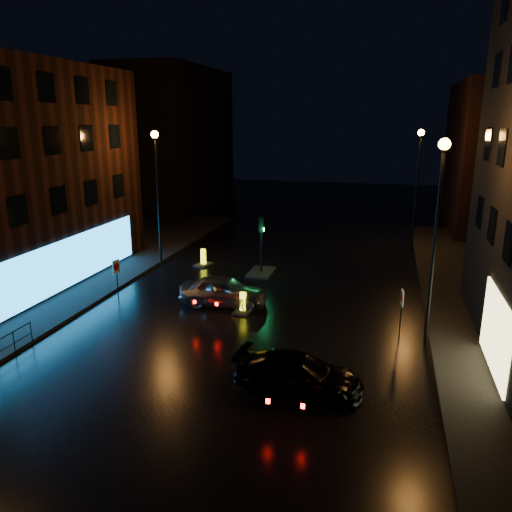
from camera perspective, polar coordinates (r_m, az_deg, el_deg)
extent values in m
plane|color=black|center=(17.71, -7.03, -15.47)|extent=(120.00, 120.00, 0.00)
cube|color=black|center=(31.00, -26.03, -3.03)|extent=(12.00, 44.00, 0.15)
cube|color=black|center=(53.73, -9.49, 13.04)|extent=(8.00, 16.00, 14.00)
cube|color=black|center=(47.03, 26.39, 10.14)|extent=(8.00, 14.00, 12.00)
cylinder|color=black|center=(31.60, -11.11, 5.93)|extent=(0.14, 0.14, 8.00)
cylinder|color=black|center=(31.21, -11.50, 13.19)|extent=(0.20, 0.20, 0.25)
sphere|color=orange|center=(31.20, -11.52, 13.47)|extent=(0.44, 0.44, 0.44)
cylinder|color=black|center=(20.76, 19.66, 0.40)|extent=(0.14, 0.14, 8.00)
cylinder|color=black|center=(20.16, 20.70, 11.45)|extent=(0.20, 0.20, 0.25)
sphere|color=orange|center=(20.15, 20.74, 11.87)|extent=(0.44, 0.44, 0.44)
cylinder|color=black|center=(36.44, 17.81, 6.72)|extent=(0.14, 0.14, 8.00)
cylinder|color=black|center=(36.10, 18.34, 13.00)|extent=(0.20, 0.20, 0.25)
sphere|color=orange|center=(36.10, 18.36, 13.24)|extent=(0.44, 0.44, 0.44)
cube|color=black|center=(30.28, 0.61, -1.85)|extent=(1.40, 2.40, 0.12)
cylinder|color=black|center=(29.91, 0.62, 0.60)|extent=(0.12, 0.12, 2.80)
cube|color=black|center=(29.54, 0.63, 3.60)|extent=(0.28, 0.22, 0.90)
cylinder|color=#0CFF59|center=(29.57, 0.89, 3.05)|extent=(0.05, 0.18, 0.18)
cylinder|color=black|center=(22.87, -24.29, -8.00)|extent=(0.04, 0.04, 1.00)
imported|color=#999BA0|center=(25.04, -3.71, -4.00)|extent=(4.43, 1.98, 1.48)
imported|color=black|center=(17.57, 4.92, -13.27)|extent=(4.52, 2.05, 1.28)
cube|color=black|center=(24.34, -1.48, -6.31)|extent=(0.88, 1.22, 0.10)
cube|color=yellow|center=(24.16, -1.49, -5.25)|extent=(0.28, 0.20, 0.96)
cube|color=black|center=(24.16, -1.49, -5.25)|extent=(0.29, 0.05, 0.57)
cube|color=black|center=(32.04, -6.02, -0.98)|extent=(1.06, 1.38, 0.10)
cube|color=yellow|center=(31.90, -6.04, -0.10)|extent=(0.32, 0.24, 1.03)
cube|color=black|center=(31.90, -6.04, -0.10)|extent=(0.31, 0.08, 0.62)
cylinder|color=black|center=(26.78, -15.58, -2.67)|extent=(0.05, 0.05, 2.00)
cube|color=silver|center=(26.57, -15.69, -1.17)|extent=(0.13, 0.50, 0.68)
cylinder|color=#B20C0C|center=(26.55, -15.65, -1.18)|extent=(0.08, 0.40, 0.40)
cylinder|color=black|center=(22.33, 16.24, -6.37)|extent=(0.05, 0.05, 2.00)
cube|color=white|center=(22.08, 16.38, -4.61)|extent=(0.11, 0.50, 0.68)
cylinder|color=#B20C0C|center=(22.07, 16.31, -4.61)|extent=(0.07, 0.40, 0.40)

